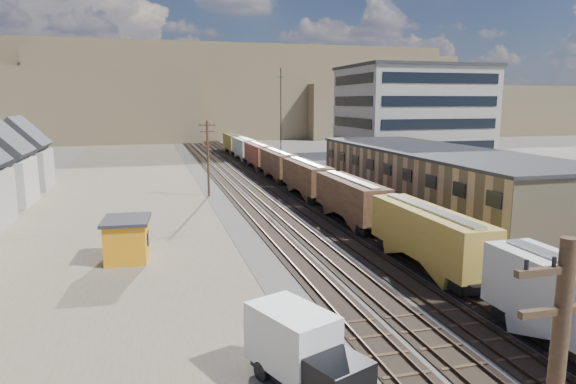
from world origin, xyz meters
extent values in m
plane|color=#6B6356|center=(0.00, 0.00, 0.00)|extent=(300.00, 300.00, 0.00)
cube|color=#4C4742|center=(0.00, 50.00, 0.03)|extent=(18.00, 200.00, 0.06)
cube|color=#6E5F4C|center=(-20.00, 40.00, 0.01)|extent=(24.00, 180.00, 0.03)
cube|color=#232326|center=(22.00, 35.00, 0.02)|extent=(26.00, 120.00, 0.04)
cube|color=black|center=(-5.00, 50.00, 0.10)|extent=(2.60, 200.00, 0.08)
cube|color=#38281E|center=(-5.72, 50.00, 0.22)|extent=(0.08, 200.00, 0.16)
cube|color=#38281E|center=(-4.28, 50.00, 0.22)|extent=(0.08, 200.00, 0.16)
cube|color=black|center=(-2.00, 50.00, 0.10)|extent=(2.60, 200.00, 0.08)
cube|color=#38281E|center=(-2.72, 50.00, 0.22)|extent=(0.08, 200.00, 0.16)
cube|color=#38281E|center=(-1.28, 50.00, 0.22)|extent=(0.08, 200.00, 0.16)
cube|color=black|center=(1.00, 50.00, 0.10)|extent=(2.60, 200.00, 0.08)
cube|color=#38281E|center=(0.28, 50.00, 0.22)|extent=(0.08, 200.00, 0.16)
cube|color=#38281E|center=(1.72, 50.00, 0.22)|extent=(0.08, 200.00, 0.16)
cube|color=black|center=(3.80, 50.00, 0.10)|extent=(2.60, 200.00, 0.08)
cube|color=#38281E|center=(3.08, 50.00, 0.22)|extent=(0.08, 200.00, 0.16)
cube|color=#38281E|center=(4.52, 50.00, 0.22)|extent=(0.08, 200.00, 0.16)
cube|color=black|center=(3.80, -2.69, 0.75)|extent=(2.20, 2.20, 0.90)
cube|color=black|center=(3.80, 2.36, 0.75)|extent=(2.20, 2.20, 0.90)
cube|color=black|center=(3.80, 12.51, 0.75)|extent=(2.20, 2.20, 0.90)
cube|color=#AA832D|center=(3.80, 7.43, 2.90)|extent=(3.00, 13.34, 3.40)
cube|color=#B7B7B2|center=(3.80, 7.43, 4.68)|extent=(0.90, 12.32, 0.16)
cube|color=black|center=(3.80, 17.56, 0.75)|extent=(2.20, 2.20, 0.90)
cube|color=black|center=(3.80, 27.71, 0.75)|extent=(2.20, 2.20, 0.90)
cube|color=#442A1D|center=(3.80, 22.63, 2.90)|extent=(3.00, 13.34, 3.40)
cube|color=#B7B7B2|center=(3.80, 22.63, 4.68)|extent=(0.90, 12.33, 0.16)
cube|color=black|center=(3.80, 32.76, 0.75)|extent=(2.20, 2.20, 0.90)
cube|color=black|center=(3.80, 42.91, 0.75)|extent=(2.20, 2.20, 0.90)
cube|color=#442A1D|center=(3.80, 37.83, 2.90)|extent=(3.00, 13.34, 3.40)
cube|color=#B7B7B2|center=(3.80, 37.83, 4.68)|extent=(0.90, 12.33, 0.16)
cube|color=black|center=(3.80, 47.96, 0.75)|extent=(2.20, 2.20, 0.90)
cube|color=black|center=(3.80, 58.11, 0.75)|extent=(2.20, 2.20, 0.90)
cube|color=#442A1D|center=(3.80, 53.03, 2.90)|extent=(3.00, 13.34, 3.40)
cube|color=#B7B7B2|center=(3.80, 53.03, 4.68)|extent=(0.90, 12.33, 0.16)
cube|color=black|center=(3.80, 63.16, 0.75)|extent=(2.20, 2.20, 0.90)
cube|color=black|center=(3.80, 73.31, 0.75)|extent=(2.20, 2.20, 0.90)
cube|color=brown|center=(3.80, 68.23, 2.90)|extent=(3.00, 13.34, 3.40)
cube|color=#B7B7B2|center=(3.80, 68.23, 4.68)|extent=(0.90, 12.32, 0.16)
cube|color=black|center=(3.80, 78.36, 0.75)|extent=(2.20, 2.20, 0.90)
cube|color=black|center=(3.80, 88.51, 0.75)|extent=(2.20, 2.20, 0.90)
cube|color=beige|center=(3.80, 83.43, 2.90)|extent=(3.00, 13.34, 3.40)
cube|color=#B7B7B2|center=(3.80, 83.43, 4.68)|extent=(0.90, 12.32, 0.16)
cube|color=black|center=(3.80, 93.56, 0.75)|extent=(2.20, 2.20, 0.90)
cube|color=black|center=(3.80, 103.71, 0.75)|extent=(2.20, 2.20, 0.90)
cube|color=#AA832D|center=(3.80, 98.63, 2.90)|extent=(3.00, 13.34, 3.40)
cube|color=#B7B7B2|center=(3.80, 98.63, 4.68)|extent=(0.90, 12.32, 0.16)
cube|color=tan|center=(15.00, 25.00, 3.50)|extent=(12.00, 40.00, 7.00)
cube|color=#2D2D30|center=(15.00, 25.00, 7.10)|extent=(12.40, 40.40, 0.30)
cube|color=black|center=(8.95, 25.00, 2.20)|extent=(0.12, 36.00, 1.20)
cube|color=black|center=(8.95, 25.00, 5.20)|extent=(0.12, 36.00, 1.20)
cube|color=#9E998E|center=(28.00, 55.00, 9.00)|extent=(22.00, 18.00, 18.00)
cube|color=#2D2D30|center=(28.00, 55.00, 18.20)|extent=(22.60, 18.60, 0.50)
cube|color=black|center=(16.95, 55.00, 9.00)|extent=(0.12, 16.00, 16.00)
cube|color=black|center=(28.00, 45.95, 9.00)|extent=(20.00, 0.12, 16.00)
cube|color=#382619|center=(-8.50, -18.00, 9.40)|extent=(2.20, 0.14, 0.14)
cube|color=#382619|center=(-8.50, -18.00, 8.60)|extent=(1.90, 0.14, 0.14)
cylinder|color=#382619|center=(-8.50, 42.00, 5.00)|extent=(0.32, 0.32, 10.00)
cube|color=#382619|center=(-8.50, 42.00, 9.40)|extent=(2.20, 0.14, 0.14)
cube|color=#382619|center=(-8.50, 42.00, 8.60)|extent=(1.90, 0.14, 0.14)
cylinder|color=black|center=(-7.90, 42.00, 9.55)|extent=(0.08, 0.08, 0.22)
cylinder|color=black|center=(6.00, 60.00, 9.00)|extent=(0.16, 0.16, 18.00)
cube|color=black|center=(6.00, 60.00, 16.50)|extent=(1.20, 0.08, 0.08)
cube|color=#9E998E|center=(-34.00, 55.00, 2.75)|extent=(8.00, 8.00, 5.50)
cube|color=#2D2D30|center=(-34.00, 55.00, 6.40)|extent=(8.15, 8.16, 8.15)
cube|color=brown|center=(20.00, 160.00, 14.00)|extent=(140.00, 45.00, 28.00)
cube|color=brown|center=(90.00, 150.00, 9.00)|extent=(110.00, 38.00, 18.00)
cube|color=brown|center=(-10.00, 180.00, 16.00)|extent=(200.00, 60.00, 32.00)
cube|color=silver|center=(-10.11, -4.83, 2.05)|extent=(3.84, 4.74, 2.67)
cube|color=black|center=(-8.94, -7.68, 1.34)|extent=(2.87, 2.76, 1.85)
cube|color=black|center=(-9.64, -5.97, 0.46)|extent=(4.24, 6.48, 0.31)
cylinder|color=black|center=(-9.42, -3.66, 0.46)|extent=(0.64, 0.97, 0.92)
cube|color=orange|center=(-17.91, 15.96, 1.57)|extent=(3.43, 4.40, 3.14)
cube|color=#2D2D30|center=(-17.91, 15.96, 3.24)|extent=(3.88, 4.85, 0.26)
cube|color=black|center=(-16.29, 15.84, 1.67)|extent=(0.18, 1.05, 1.05)
imported|color=maroon|center=(13.93, 4.42, 0.76)|extent=(2.52, 4.73, 1.53)
imported|color=navy|center=(27.66, 45.05, 0.69)|extent=(4.20, 5.50, 1.39)
imported|color=silver|center=(33.40, 47.66, 0.67)|extent=(2.92, 4.27, 1.35)
camera|label=1|loc=(-15.87, -25.43, 12.46)|focal=32.00mm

